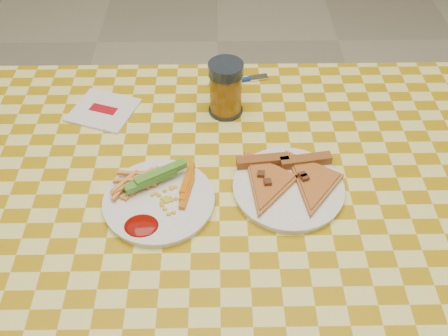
{
  "coord_description": "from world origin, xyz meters",
  "views": [
    {
      "loc": [
        0.0,
        -0.65,
        1.49
      ],
      "look_at": [
        0.01,
        0.05,
        0.78
      ],
      "focal_mm": 40.0,
      "sensor_mm": 36.0,
      "label": 1
    }
  ],
  "objects": [
    {
      "name": "fork",
      "position": [
        0.05,
        0.36,
        0.76
      ],
      "size": [
        0.15,
        0.05,
        0.01
      ],
      "rotation": [
        0.0,
        0.0,
        0.23
      ],
      "color": "navy",
      "rests_on": "table"
    },
    {
      "name": "pizza_slices",
      "position": [
        0.14,
        0.02,
        0.78
      ],
      "size": [
        0.24,
        0.22,
        0.02
      ],
      "color": "#C8883D",
      "rests_on": "plate_right"
    },
    {
      "name": "plate_right",
      "position": [
        0.13,
        0.0,
        0.76
      ],
      "size": [
        0.24,
        0.24,
        0.01
      ],
      "primitive_type": "cylinder",
      "rotation": [
        0.0,
        0.0,
        0.12
      ],
      "color": "white",
      "rests_on": "table"
    },
    {
      "name": "drink_glass",
      "position": [
        0.02,
        0.25,
        0.82
      ],
      "size": [
        0.08,
        0.08,
        0.13
      ],
      "color": "black",
      "rests_on": "table"
    },
    {
      "name": "plate_left",
      "position": [
        -0.12,
        -0.03,
        0.76
      ],
      "size": [
        0.27,
        0.27,
        0.01
      ],
      "primitive_type": "cylinder",
      "rotation": [
        0.0,
        0.0,
        -0.33
      ],
      "color": "white",
      "rests_on": "table"
    },
    {
      "name": "table",
      "position": [
        0.0,
        0.0,
        0.68
      ],
      "size": [
        1.28,
        0.88,
        0.76
      ],
      "color": "white",
      "rests_on": "ground"
    },
    {
      "name": "fries_veggies",
      "position": [
        -0.12,
        -0.01,
        0.78
      ],
      "size": [
        0.19,
        0.18,
        0.04
      ],
      "color": "#ECA64B",
      "rests_on": "plate_left"
    },
    {
      "name": "napkin",
      "position": [
        -0.26,
        0.25,
        0.76
      ],
      "size": [
        0.17,
        0.16,
        0.01
      ],
      "rotation": [
        0.0,
        0.0,
        -0.34
      ],
      "color": "white",
      "rests_on": "table"
    }
  ]
}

